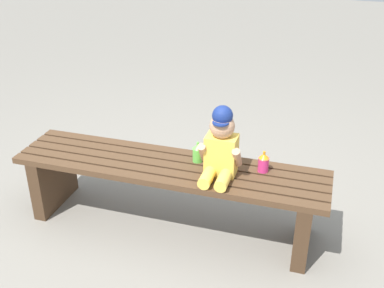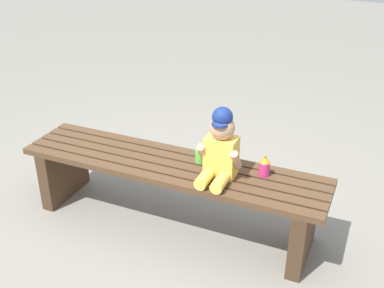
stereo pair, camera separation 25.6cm
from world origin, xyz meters
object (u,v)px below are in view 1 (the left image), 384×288
Objects in this scene: sippy_cup_left at (198,152)px; sippy_cup_right at (264,162)px; child_figure at (221,146)px; park_bench at (170,183)px.

sippy_cup_right is at bearing 0.00° from sippy_cup_left.
sippy_cup_left is 1.00× the size of sippy_cup_right.
child_figure reaches higher than sippy_cup_left.
child_figure reaches higher than sippy_cup_right.
sippy_cup_right is at bearing 8.95° from park_bench.
child_figure is at bearing -4.39° from park_bench.
park_bench is at bearing -150.58° from sippy_cup_left.
park_bench is 4.52× the size of child_figure.
park_bench is 0.25m from sippy_cup_left.
sippy_cup_right is (0.38, 0.00, 0.00)m from sippy_cup_left.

